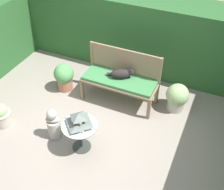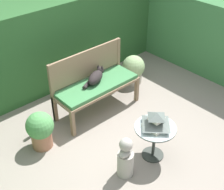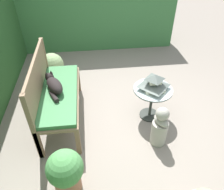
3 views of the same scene
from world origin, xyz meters
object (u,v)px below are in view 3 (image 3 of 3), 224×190
object	(u,v)px
garden_bench	(60,95)
potted_plant_path_edge	(66,172)
pagoda_birdhouse	(154,83)
potted_plant_table_near	(53,67)
cat	(54,85)
patio_table	(152,95)
garden_bust	(160,127)

from	to	relation	value
garden_bench	potted_plant_path_edge	world-z (taller)	potted_plant_path_edge
garden_bench	potted_plant_path_edge	bearing A→B (deg)	-174.22
pagoda_birdhouse	potted_plant_table_near	size ratio (longest dim) A/B	0.66
potted_plant_table_near	garden_bench	bearing A→B (deg)	-167.89
cat	potted_plant_table_near	xyz separation A→B (m)	(1.09, 0.18, -0.35)
pagoda_birdhouse	potted_plant_table_near	distance (m)	2.05
potted_plant_path_edge	potted_plant_table_near	bearing A→B (deg)	8.85
potted_plant_table_near	patio_table	bearing A→B (deg)	-126.93
cat	potted_plant_table_near	bearing A→B (deg)	-16.22
cat	garden_bust	xyz separation A→B (m)	(-0.67, -1.41, -0.35)
garden_bench	pagoda_birdhouse	world-z (taller)	pagoda_birdhouse
potted_plant_table_near	potted_plant_path_edge	world-z (taller)	potted_plant_path_edge
garden_bust	potted_plant_path_edge	world-z (taller)	garden_bust
cat	potted_plant_path_edge	world-z (taller)	cat
pagoda_birdhouse	garden_bust	bearing A→B (deg)	177.48
patio_table	potted_plant_table_near	world-z (taller)	potted_plant_table_near
pagoda_birdhouse	potted_plant_table_near	bearing A→B (deg)	53.07
cat	garden_bust	size ratio (longest dim) A/B	0.84
pagoda_birdhouse	garden_bust	xyz separation A→B (m)	(-0.54, 0.02, -0.35)
cat	potted_plant_table_near	size ratio (longest dim) A/B	0.94
cat	pagoda_birdhouse	bearing A→B (deg)	-120.57
garden_bench	garden_bust	world-z (taller)	garden_bust
potted_plant_table_near	garden_bust	bearing A→B (deg)	-137.82
patio_table	garden_bench	bearing A→B (deg)	85.64
pagoda_birdhouse	garden_bust	distance (m)	0.65
cat	garden_bust	bearing A→B (deg)	-140.85
garden_bench	potted_plant_table_near	world-z (taller)	potted_plant_table_near
cat	patio_table	distance (m)	1.46
patio_table	potted_plant_path_edge	xyz separation A→B (m)	(-1.09, 1.26, -0.10)
potted_plant_table_near	pagoda_birdhouse	bearing A→B (deg)	-126.93
pagoda_birdhouse	cat	bearing A→B (deg)	84.92
patio_table	pagoda_birdhouse	size ratio (longest dim) A/B	1.57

